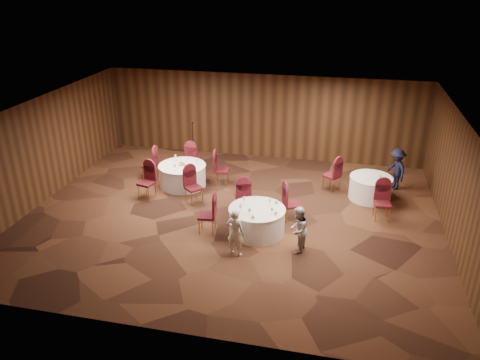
% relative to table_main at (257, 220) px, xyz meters
% --- Properties ---
extents(ground, '(12.00, 12.00, 0.00)m').
position_rel_table_main_xyz_m(ground, '(-0.89, 0.77, -0.38)').
color(ground, black).
rests_on(ground, ground).
extents(room_shell, '(12.00, 12.00, 12.00)m').
position_rel_table_main_xyz_m(room_shell, '(-0.89, 0.77, 1.59)').
color(room_shell, silver).
rests_on(room_shell, ground).
extents(table_main, '(1.56, 1.56, 0.74)m').
position_rel_table_main_xyz_m(table_main, '(0.00, 0.00, 0.00)').
color(table_main, silver).
rests_on(table_main, ground).
extents(table_left, '(1.58, 1.58, 0.74)m').
position_rel_table_main_xyz_m(table_left, '(-3.01, 2.51, -0.00)').
color(table_left, silver).
rests_on(table_left, ground).
extents(table_right, '(1.33, 1.33, 0.74)m').
position_rel_table_main_xyz_m(table_right, '(3.11, 2.87, -0.00)').
color(table_right, silver).
rests_on(table_right, ground).
extents(chairs_main, '(2.84, 2.01, 1.00)m').
position_rel_table_main_xyz_m(chairs_main, '(-0.39, 0.62, 0.12)').
color(chairs_main, '#440D14').
rests_on(chairs_main, ground).
extents(chairs_left, '(3.10, 3.03, 1.00)m').
position_rel_table_main_xyz_m(chairs_left, '(-3.03, 2.47, 0.12)').
color(chairs_left, '#440D14').
rests_on(chairs_left, ground).
extents(chairs_right, '(2.17, 2.38, 1.00)m').
position_rel_table_main_xyz_m(chairs_right, '(2.64, 2.42, 0.12)').
color(chairs_right, '#440D14').
rests_on(chairs_right, ground).
extents(tabletop_main, '(1.06, 1.12, 0.22)m').
position_rel_table_main_xyz_m(tabletop_main, '(0.13, -0.10, 0.47)').
color(tabletop_main, silver).
rests_on(tabletop_main, table_main).
extents(tabletop_left, '(0.88, 0.86, 0.22)m').
position_rel_table_main_xyz_m(tabletop_left, '(-3.00, 2.51, 0.45)').
color(tabletop_left, silver).
rests_on(tabletop_left, table_left).
extents(tabletop_right, '(0.08, 0.08, 0.22)m').
position_rel_table_main_xyz_m(tabletop_right, '(3.34, 2.61, 0.52)').
color(tabletop_right, silver).
rests_on(tabletop_right, table_right).
extents(mic_stand, '(0.24, 0.24, 1.64)m').
position_rel_table_main_xyz_m(mic_stand, '(-3.20, 4.32, 0.11)').
color(mic_stand, black).
rests_on(mic_stand, ground).
extents(woman_a, '(0.53, 0.41, 1.29)m').
position_rel_table_main_xyz_m(woman_a, '(-0.32, -1.20, 0.27)').
color(woman_a, silver).
rests_on(woman_a, ground).
extents(woman_b, '(0.58, 0.69, 1.26)m').
position_rel_table_main_xyz_m(woman_b, '(1.19, -0.70, 0.26)').
color(woman_b, '#B1B1B6').
rests_on(woman_b, ground).
extents(man_c, '(0.85, 1.04, 1.40)m').
position_rel_table_main_xyz_m(man_c, '(3.93, 3.81, 0.32)').
color(man_c, black).
rests_on(man_c, ground).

